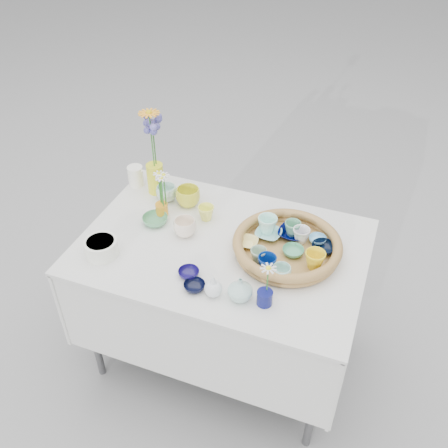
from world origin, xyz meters
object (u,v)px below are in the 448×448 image
(wicker_tray, at_px, (287,246))
(tall_vase_yellow, at_px, (156,178))
(display_table, at_px, (223,352))
(bud_vase_seafoam, at_px, (240,289))

(wicker_tray, bearing_deg, tall_vase_yellow, 163.37)
(display_table, height_order, wicker_tray, wicker_tray)
(display_table, distance_m, wicker_tray, 0.85)
(display_table, xyz_separation_m, tall_vase_yellow, (-0.46, 0.27, 0.84))
(wicker_tray, bearing_deg, display_table, -169.88)
(display_table, bearing_deg, wicker_tray, 10.12)
(bud_vase_seafoam, height_order, tall_vase_yellow, tall_vase_yellow)
(display_table, height_order, bud_vase_seafoam, bud_vase_seafoam)
(wicker_tray, xyz_separation_m, bud_vase_seafoam, (-0.10, -0.32, 0.01))
(display_table, xyz_separation_m, wicker_tray, (0.28, 0.05, 0.80))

